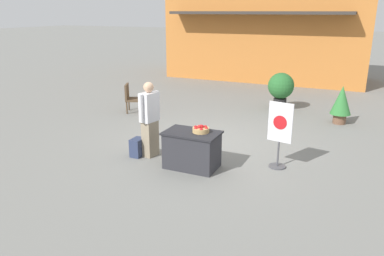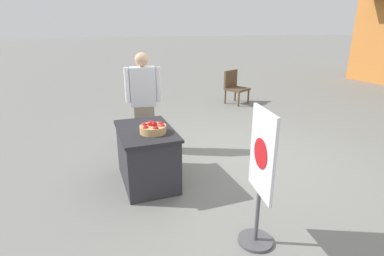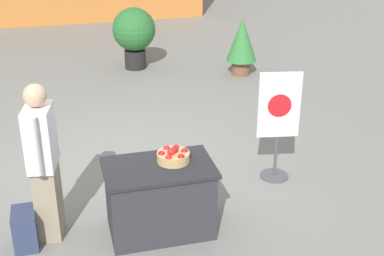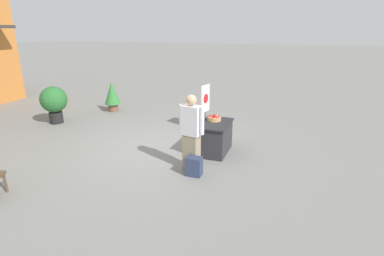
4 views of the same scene
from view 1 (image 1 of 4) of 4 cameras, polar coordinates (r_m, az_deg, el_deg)
The scene contains 10 objects.
ground_plane at distance 9.39m, azimuth 2.32°, elevation -2.53°, with size 120.00×120.00×0.00m, color slate.
storefront_building at distance 19.08m, azimuth 11.58°, elevation 15.05°, with size 9.25×4.69×5.04m.
display_table at distance 7.92m, azimuth -0.01°, elevation -3.33°, with size 1.15×0.73×0.79m.
apple_basket at distance 7.76m, azimuth 1.35°, elevation -0.20°, with size 0.35×0.35×0.16m.
person_visitor at distance 8.46m, azimuth -6.48°, elevation 1.38°, with size 0.33×0.60×1.72m.
backpack at distance 8.68m, azimuth -8.31°, elevation -2.93°, with size 0.24×0.34×0.42m.
poster_board at distance 8.01m, azimuth 13.20°, elevation -0.80°, with size 0.52×0.36×1.42m.
patio_chair at distance 12.45m, azimuth -9.21°, elevation 4.72°, with size 0.73×0.73×0.93m.
potted_plant_far_right at distance 11.81m, azimuth 21.81°, elevation 3.65°, with size 0.59×0.59×1.13m.
potted_plant_far_left at distance 12.92m, azimuth 13.39°, elevation 6.02°, with size 0.87×0.87×1.24m.
Camera 1 is at (3.33, -8.17, 3.21)m, focal length 35.00 mm.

